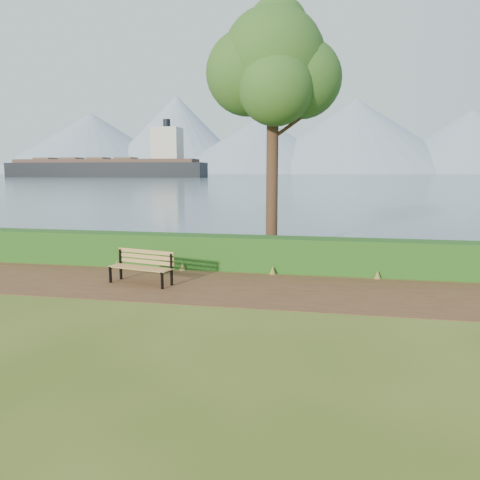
# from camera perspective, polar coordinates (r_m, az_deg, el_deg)

# --- Properties ---
(ground) EXTENTS (140.00, 140.00, 0.00)m
(ground) POSITION_cam_1_polar(r_m,az_deg,el_deg) (11.84, -5.04, -6.01)
(ground) COLOR #455819
(ground) RESTS_ON ground
(path) EXTENTS (40.00, 3.40, 0.01)m
(path) POSITION_cam_1_polar(r_m,az_deg,el_deg) (12.12, -4.64, -5.64)
(path) COLOR #502F1B
(path) RESTS_ON ground
(hedge) EXTENTS (32.00, 0.85, 1.00)m
(hedge) POSITION_cam_1_polar(r_m,az_deg,el_deg) (14.19, -2.12, -1.48)
(hedge) COLOR #134212
(hedge) RESTS_ON ground
(water) EXTENTS (700.00, 510.00, 0.00)m
(water) POSITION_cam_1_polar(r_m,az_deg,el_deg) (271.03, 10.68, 7.78)
(water) COLOR slate
(water) RESTS_ON ground
(mountains) EXTENTS (585.00, 190.00, 70.00)m
(mountains) POSITION_cam_1_polar(r_m,az_deg,el_deg) (417.96, 9.76, 11.82)
(mountains) COLOR #8092AB
(mountains) RESTS_ON ground
(bench) EXTENTS (1.82, 0.91, 0.88)m
(bench) POSITION_cam_1_polar(r_m,az_deg,el_deg) (12.55, -11.82, -2.95)
(bench) COLOR black
(bench) RESTS_ON ground
(tree) EXTENTS (4.36, 3.61, 8.41)m
(tree) POSITION_cam_1_polar(r_m,az_deg,el_deg) (16.01, 4.02, 20.35)
(tree) COLOR #321E14
(tree) RESTS_ON ground
(cargo_ship) EXTENTS (80.81, 14.86, 24.43)m
(cargo_ship) POSITION_cam_1_polar(r_m,az_deg,el_deg) (194.22, -15.29, 8.45)
(cargo_ship) COLOR black
(cargo_ship) RESTS_ON ground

